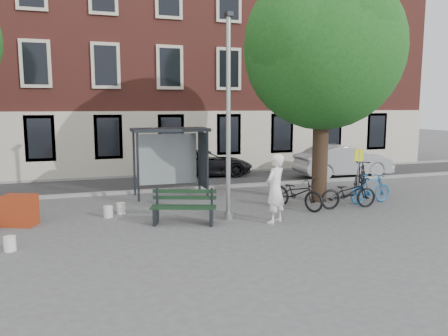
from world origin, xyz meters
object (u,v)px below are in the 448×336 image
notice_sign (359,164)px  painter (275,189)px  red_stand (20,210)px  lamppost (228,128)px  bike_c (297,193)px  bench (184,209)px  bike_b (371,189)px  car_dark (206,163)px  car_silver (343,161)px  bike_d (360,176)px  bike_a (348,193)px  bus_shelter (180,146)px

notice_sign → painter: bearing=-144.9°
red_stand → notice_sign: (11.23, -0.27, 0.94)m
lamppost → bike_c: 3.51m
painter → red_stand: (-7.18, 1.99, -0.58)m
painter → notice_sign: (4.05, 1.72, 0.36)m
bench → bike_c: bearing=28.3°
bike_b → red_stand: bike_b is taller
car_dark → red_stand: (-7.62, -7.19, -0.19)m
car_silver → bike_d: bearing=158.1°
bike_d → car_silver: size_ratio=0.44×
bike_d → car_silver: bearing=-66.8°
bike_c → car_dark: size_ratio=0.45×
bike_a → bus_shelter: bearing=55.5°
bike_d → car_dark: 7.61m
bike_c → car_dark: bearing=70.7°
bench → notice_sign: bearing=27.5°
lamppost → bike_b: 6.02m
bus_shelter → red_stand: bearing=-151.6°
bench → car_dark: bearing=89.2°
car_dark → car_silver: bearing=-103.8°
red_stand → notice_sign: 11.27m
bench → bike_b: size_ratio=1.14×
bike_d → car_dark: car_dark is taller
bus_shelter → bench: bus_shelter is taller
painter → bike_b: size_ratio=1.17×
bus_shelter → car_silver: bearing=12.5°
car_silver → notice_sign: (-2.70, -5.07, 0.61)m
bench → bike_a: 5.74m
lamppost → bike_c: (2.64, 0.61, -2.24)m
bus_shelter → car_dark: 5.02m
bike_c → car_silver: (5.31, 5.39, 0.24)m
car_dark → notice_sign: (3.60, -7.47, 0.75)m
lamppost → car_dark: bearing=78.9°
bus_shelter → car_silver: 8.84m
lamppost → painter: size_ratio=2.96×
notice_sign → lamppost: bearing=-157.8°
bench → bike_b: 6.98m
bike_a → bike_b: bike_a is taller
bus_shelter → bike_d: bus_shelter is taller
car_dark → red_stand: bearing=140.4°
lamppost → bike_b: bearing=5.9°
notice_sign → bus_shelter: bearing=163.7°
bus_shelter → painter: 5.29m
bus_shelter → car_silver: size_ratio=0.60×
bench → lamppost: bearing=21.1°
bus_shelter → bike_a: (4.95, -3.96, -1.39)m
bike_c → notice_sign: notice_sign is taller
bike_d → car_dark: size_ratio=0.45×
red_stand → notice_sign: bearing=-1.4°
lamppost → bike_a: bearing=2.0°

